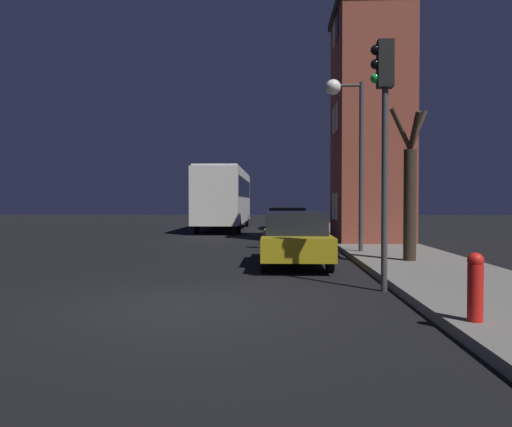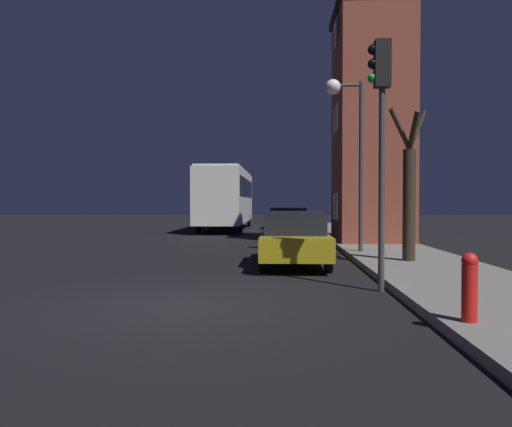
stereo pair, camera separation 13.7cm
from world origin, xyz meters
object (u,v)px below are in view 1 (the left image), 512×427
object	(u,v)px
bus	(225,194)
fire_hydrant	(475,285)
traffic_light	(383,113)
car_near_lane	(295,237)
car_mid_lane	(287,222)
bare_tree	(410,194)
streetlamp	(346,124)
car_far_lane	(282,216)

from	to	relation	value
bus	fire_hydrant	distance (m)	25.51
traffic_light	fire_hydrant	world-z (taller)	traffic_light
car_near_lane	car_mid_lane	xyz separation A→B (m)	(-0.01, 10.03, 0.02)
bare_tree	car_near_lane	world-z (taller)	bare_tree
streetlamp	car_mid_lane	size ratio (longest dim) A/B	1.41
bus	car_far_lane	world-z (taller)	bus
streetlamp	car_mid_lane	distance (m)	8.60
car_near_lane	traffic_light	bearing A→B (deg)	-69.30
streetlamp	bare_tree	bearing A→B (deg)	-62.36
bus	fire_hydrant	size ratio (longest dim) A/B	13.02
traffic_light	car_mid_lane	bearing A→B (deg)	96.23
bus	car_near_lane	distance (m)	18.13
car_near_lane	car_mid_lane	world-z (taller)	car_near_lane
car_near_lane	car_far_lane	xyz separation A→B (m)	(-0.16, 19.02, 0.03)
car_far_lane	car_near_lane	bearing A→B (deg)	-89.53
bare_tree	car_near_lane	bearing A→B (deg)	175.85
fire_hydrant	traffic_light	bearing A→B (deg)	100.24
car_near_lane	fire_hydrant	xyz separation A→B (m)	(2.08, -7.10, -0.12)
car_near_lane	bare_tree	bearing A→B (deg)	-4.15
car_mid_lane	fire_hydrant	world-z (taller)	car_mid_lane
car_near_lane	streetlamp	bearing A→B (deg)	53.74
bare_tree	car_near_lane	distance (m)	3.28
traffic_light	fire_hydrant	bearing A→B (deg)	-79.76
car_mid_lane	bus	bearing A→B (deg)	116.04
streetlamp	traffic_light	xyz separation A→B (m)	(-0.19, -6.38, -0.81)
bus	fire_hydrant	xyz separation A→B (m)	(5.83, -24.78, -1.58)
bare_tree	car_mid_lane	distance (m)	10.76
car_mid_lane	fire_hydrant	size ratio (longest dim) A/B	4.29
bus	traffic_light	bearing A→B (deg)	-76.35
streetlamp	traffic_light	size ratio (longest dim) A/B	1.14
bus	car_far_lane	size ratio (longest dim) A/B	2.46
bare_tree	bus	distance (m)	19.15
traffic_light	bare_tree	xyz separation A→B (m)	(1.53, 3.82, -1.49)
bus	car_near_lane	size ratio (longest dim) A/B	2.54
traffic_light	car_far_lane	world-z (taller)	traffic_light
car_mid_lane	car_near_lane	bearing A→B (deg)	-89.95
car_near_lane	car_far_lane	world-z (taller)	car_far_lane
streetlamp	fire_hydrant	world-z (taller)	streetlamp
streetlamp	bus	world-z (taller)	streetlamp
bare_tree	fire_hydrant	xyz separation A→B (m)	(-0.98, -6.88, -1.30)
traffic_light	bus	distance (m)	22.39
streetlamp	car_far_lane	xyz separation A→B (m)	(-1.87, 16.68, -3.44)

